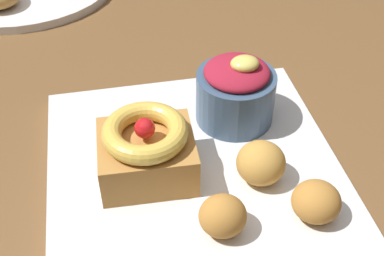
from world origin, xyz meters
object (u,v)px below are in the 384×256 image
object	(u,v)px
cake_slice	(149,149)
front_plate	(196,168)
berry_ramekin	(238,91)
fritter_middle	(263,163)
fritter_back	(225,215)
fritter_front	(319,201)

from	to	relation	value
cake_slice	front_plate	bearing A→B (deg)	3.76
berry_ramekin	fritter_middle	xyz separation A→B (m)	(-0.00, -0.09, -0.01)
cake_slice	fritter_middle	size ratio (longest dim) A/B	1.98
berry_ramekin	front_plate	bearing A→B (deg)	-132.94
front_plate	fritter_back	world-z (taller)	fritter_back
berry_ramekin	fritter_middle	size ratio (longest dim) A/B	1.80
front_plate	berry_ramekin	distance (m)	0.09
fritter_middle	fritter_back	bearing A→B (deg)	-133.57
front_plate	fritter_front	distance (m)	0.12
berry_ramekin	fritter_middle	bearing A→B (deg)	-90.05
front_plate	fritter_middle	xyz separation A→B (m)	(0.06, -0.03, 0.03)
cake_slice	fritter_back	world-z (taller)	cake_slice
berry_ramekin	fritter_back	distance (m)	0.15
front_plate	fritter_front	world-z (taller)	fritter_front
cake_slice	berry_ramekin	size ratio (longest dim) A/B	1.10
berry_ramekin	fritter_back	xyz separation A→B (m)	(-0.05, -0.14, -0.02)
fritter_middle	cake_slice	bearing A→B (deg)	164.68
fritter_front	fritter_middle	bearing A→B (deg)	123.24
berry_ramekin	fritter_front	world-z (taller)	berry_ramekin
fritter_middle	front_plate	bearing A→B (deg)	151.48
fritter_back	cake_slice	bearing A→B (deg)	123.63
berry_ramekin	fritter_front	distance (m)	0.15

